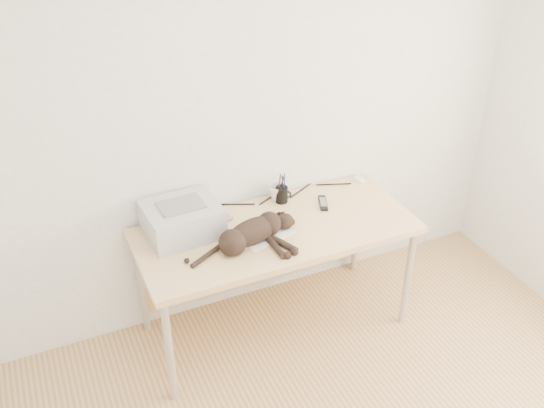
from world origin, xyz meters
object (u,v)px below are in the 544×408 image
cat (250,235)px  desk (270,239)px  pen_cup (282,194)px  mouse (359,178)px  printer (182,219)px  mug (277,192)px

cat → desk: bearing=27.5°
desk → pen_cup: pen_cup is taller
mouse → pen_cup: bearing=171.8°
cat → pen_cup: 0.48m
printer → mouse: (1.22, 0.11, -0.08)m
printer → pen_cup: (0.65, 0.08, -0.04)m
pen_cup → mug: bearing=113.7°
desk → mug: size_ratio=14.59×
mouse → mug: bearing=168.5°
desk → pen_cup: 0.29m
pen_cup → mouse: 0.57m
desk → cat: bearing=-138.1°
printer → mouse: bearing=5.2°
cat → mouse: 0.99m
desk → cat: 0.33m
mug → cat: bearing=-131.9°
printer → cat: bearing=-40.7°
desk → mouse: 0.76m
mouse → cat: bearing=-169.5°
printer → desk: bearing=-9.5°
desk → mug: mug is taller
desk → mug: 0.30m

